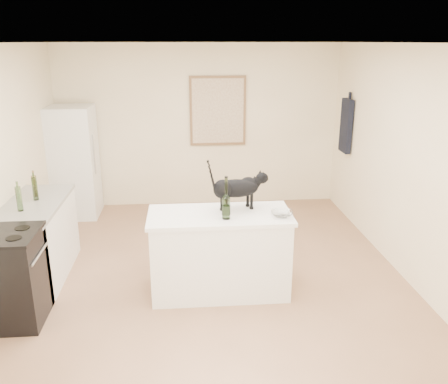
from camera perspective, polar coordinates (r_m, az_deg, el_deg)
floor at (r=5.42m, az=-1.75°, el=-10.87°), size 5.50×5.50×0.00m
ceiling at (r=4.75m, az=-2.06°, el=17.77°), size 5.50×5.50×0.00m
wall_back at (r=7.61m, az=-3.04°, el=8.00°), size 4.50×0.00×4.50m
wall_front at (r=2.40m, az=1.86°, el=-15.28°), size 4.50×0.00×4.50m
wall_right at (r=5.52m, az=22.15°, el=2.84°), size 0.00×5.50×5.50m
island_base at (r=5.06m, az=-0.52°, el=-7.65°), size 1.44×0.67×0.86m
island_top at (r=4.88m, az=-0.54°, el=-2.88°), size 1.50×0.70×0.04m
left_cabinets at (r=5.76m, az=-21.85°, el=-5.72°), size 0.60×1.40×0.86m
left_countertop at (r=5.60m, az=-22.38°, el=-1.49°), size 0.62×1.44×0.04m
stove at (r=4.98m, az=-24.74°, el=-9.62°), size 0.60×0.60×0.90m
fridge at (r=7.51m, az=-17.94°, el=3.49°), size 0.68×0.68×1.70m
artwork_frame at (r=7.56m, az=-0.76°, el=9.87°), size 0.90×0.03×1.10m
artwork_canvas at (r=7.54m, az=-0.75°, el=9.86°), size 0.82×0.00×1.02m
hanging_garment at (r=7.32m, az=14.72°, el=7.84°), size 0.08×0.34×0.80m
black_cat at (r=4.91m, az=1.47°, el=0.17°), size 0.64×0.37×0.43m
wine_bottle at (r=4.67m, az=0.26°, el=-1.03°), size 0.10×0.10×0.39m
glass_bowl at (r=4.82m, az=7.09°, el=-2.69°), size 0.26×0.26×0.06m
fridge_paper at (r=7.44m, az=-15.49°, el=6.77°), size 0.05×0.13×0.17m
counter_bottle_cluster at (r=5.59m, az=-22.69°, el=0.06°), size 0.12×0.54×0.27m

